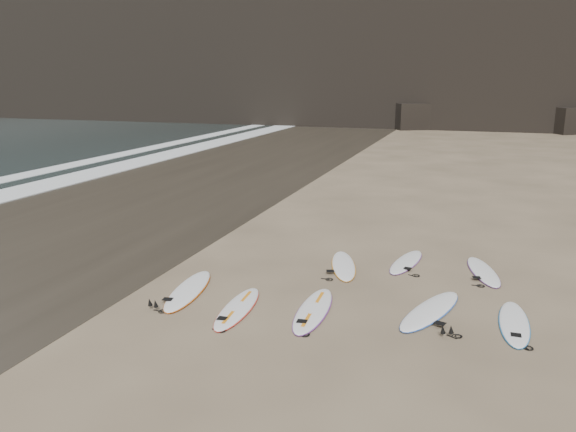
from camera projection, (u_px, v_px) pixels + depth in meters
name	position (u px, v px, depth m)	size (l,w,h in m)	color
ground	(444.00, 315.00, 11.89)	(240.00, 240.00, 0.00)	#897559
wet_sand	(158.00, 190.00, 25.09)	(12.00, 200.00, 0.01)	#383026
foam_near	(57.00, 182.00, 26.78)	(2.20, 200.00, 0.05)	white
foam_far	(7.00, 179.00, 27.70)	(1.40, 200.00, 0.04)	white
surfboard_0	(238.00, 308.00, 12.16)	(0.58, 2.43, 0.09)	white
surfboard_1	(313.00, 310.00, 12.05)	(0.62, 2.57, 0.09)	white
surfboard_2	(430.00, 310.00, 12.02)	(0.64, 2.66, 0.10)	white
surfboard_3	(514.00, 323.00, 11.42)	(0.57, 2.35, 0.08)	white
surfboard_5	(344.00, 265.00, 14.92)	(0.59, 2.45, 0.09)	white
surfboard_6	(406.00, 262.00, 15.21)	(0.55, 2.29, 0.08)	white
surfboard_7	(483.00, 271.00, 14.46)	(0.57, 2.36, 0.09)	white
surfboard_11	(188.00, 290.00, 13.17)	(0.65, 2.69, 0.10)	white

